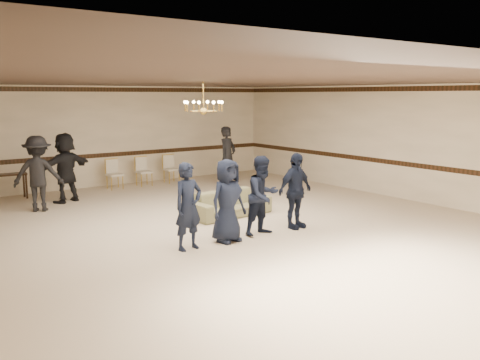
# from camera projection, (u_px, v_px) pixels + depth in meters

# --- Properties ---
(room) EXTENTS (12.01, 14.01, 3.21)m
(room) POSITION_uv_depth(u_px,v_px,m) (229.00, 158.00, 10.79)
(room) COLOR beige
(room) RESTS_ON ground
(chair_rail) EXTENTS (12.00, 0.02, 0.14)m
(chair_rail) POSITION_uv_depth(u_px,v_px,m) (106.00, 155.00, 16.47)
(chair_rail) COLOR #331C0F
(chair_rail) RESTS_ON wall_back
(crown_molding) EXTENTS (12.00, 0.02, 0.14)m
(crown_molding) POSITION_uv_depth(u_px,v_px,m) (103.00, 89.00, 16.12)
(crown_molding) COLOR #331C0F
(crown_molding) RESTS_ON wall_back
(chandelier) EXTENTS (0.94, 0.94, 0.89)m
(chandelier) POSITION_uv_depth(u_px,v_px,m) (203.00, 97.00, 11.38)
(chandelier) COLOR #AF8938
(chandelier) RESTS_ON ceiling
(boy_a) EXTENTS (0.66, 0.48, 1.67)m
(boy_a) POSITION_uv_depth(u_px,v_px,m) (188.00, 206.00, 9.64)
(boy_a) COLOR black
(boy_a) RESTS_ON floor
(boy_b) EXTENTS (0.88, 0.64, 1.67)m
(boy_b) POSITION_uv_depth(u_px,v_px,m) (228.00, 201.00, 10.16)
(boy_b) COLOR black
(boy_b) RESTS_ON floor
(boy_c) EXTENTS (0.86, 0.70, 1.67)m
(boy_c) POSITION_uv_depth(u_px,v_px,m) (263.00, 196.00, 10.68)
(boy_c) COLOR black
(boy_c) RESTS_ON floor
(boy_d) EXTENTS (1.02, 0.51, 1.67)m
(boy_d) POSITION_uv_depth(u_px,v_px,m) (295.00, 191.00, 11.20)
(boy_d) COLOR black
(boy_d) RESTS_ON floor
(settee) EXTENTS (2.12, 0.97, 0.60)m
(settee) POSITION_uv_depth(u_px,v_px,m) (230.00, 204.00, 12.44)
(settee) COLOR olive
(settee) RESTS_ON floor
(adult_left) EXTENTS (1.42, 1.19, 1.91)m
(adult_left) POSITION_uv_depth(u_px,v_px,m) (38.00, 174.00, 12.86)
(adult_left) COLOR black
(adult_left) RESTS_ON floor
(adult_mid) EXTENTS (1.86, 1.15, 1.91)m
(adult_mid) POSITION_uv_depth(u_px,v_px,m) (65.00, 168.00, 13.94)
(adult_mid) COLOR black
(adult_mid) RESTS_ON floor
(adult_right) EXTENTS (0.81, 0.67, 1.91)m
(adult_right) POSITION_uv_depth(u_px,v_px,m) (228.00, 156.00, 16.58)
(adult_right) COLOR black
(adult_right) RESTS_ON floor
(banquet_chair_left) EXTENTS (0.49, 0.49, 0.92)m
(banquet_chair_left) POSITION_uv_depth(u_px,v_px,m) (115.00, 174.00, 15.95)
(banquet_chair_left) COLOR beige
(banquet_chair_left) RESTS_ON floor
(banquet_chair_mid) EXTENTS (0.45, 0.45, 0.92)m
(banquet_chair_mid) POSITION_uv_depth(u_px,v_px,m) (144.00, 172.00, 16.53)
(banquet_chair_mid) COLOR beige
(banquet_chair_mid) RESTS_ON floor
(banquet_chair_right) EXTENTS (0.45, 0.45, 0.92)m
(banquet_chair_right) POSITION_uv_depth(u_px,v_px,m) (171.00, 169.00, 17.11)
(banquet_chair_right) COLOR beige
(banquet_chair_right) RESTS_ON floor
(console_table) EXTENTS (0.90, 0.44, 0.74)m
(console_table) POSITION_uv_depth(u_px,v_px,m) (11.00, 186.00, 14.39)
(console_table) COLOR black
(console_table) RESTS_ON floor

